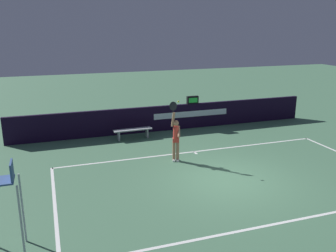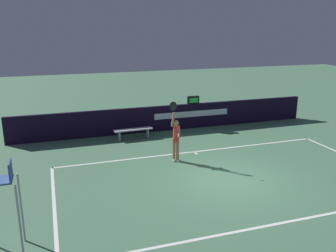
# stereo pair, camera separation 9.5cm
# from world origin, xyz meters

# --- Properties ---
(ground_plane) EXTENTS (60.00, 60.00, 0.00)m
(ground_plane) POSITION_xyz_m (0.00, 0.00, 0.00)
(ground_plane) COLOR #487556
(court_lines) EXTENTS (11.50, 6.10, 0.00)m
(court_lines) POSITION_xyz_m (0.00, 0.03, 0.00)
(court_lines) COLOR white
(court_lines) RESTS_ON ground
(back_wall) EXTENTS (15.23, 0.18, 1.26)m
(back_wall) POSITION_xyz_m (0.00, 6.45, 0.63)
(back_wall) COLOR black
(back_wall) RESTS_ON ground
(speed_display) EXTENTS (0.60, 0.18, 0.39)m
(speed_display) POSITION_xyz_m (1.33, 6.45, 1.46)
(speed_display) COLOR black
(speed_display) RESTS_ON back_wall
(tennis_player) EXTENTS (0.45, 0.45, 2.37)m
(tennis_player) POSITION_xyz_m (-1.09, 2.26, 0.98)
(tennis_player) COLOR #9F7051
(tennis_player) RESTS_ON ground
(tennis_ball) EXTENTS (0.07, 0.07, 0.07)m
(tennis_ball) POSITION_xyz_m (-1.12, 1.93, 2.43)
(tennis_ball) COLOR #C7DB31
(umpire_chair) EXTENTS (0.73, 0.73, 2.22)m
(umpire_chair) POSITION_xyz_m (-6.71, -2.05, 1.42)
(umpire_chair) COLOR #AAB3BA
(umpire_chair) RESTS_ON ground
(courtside_bench_near) EXTENTS (1.81, 0.43, 0.46)m
(courtside_bench_near) POSITION_xyz_m (-1.99, 5.61, 0.36)
(courtside_bench_near) COLOR #A9B0B2
(courtside_bench_near) RESTS_ON ground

